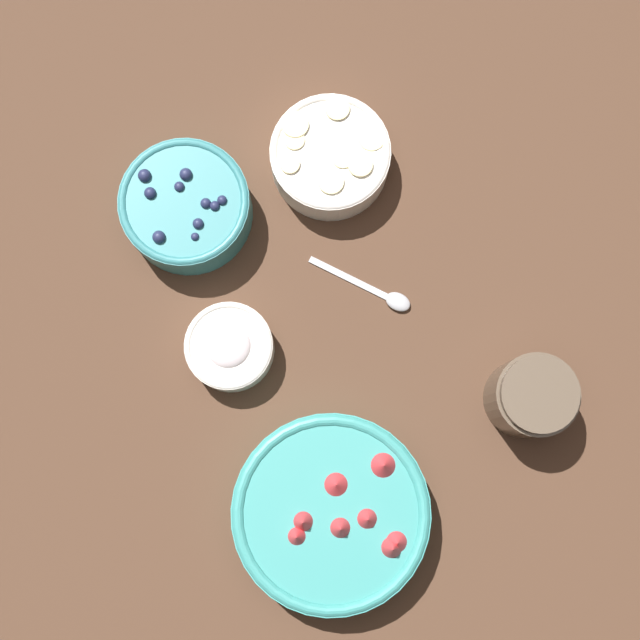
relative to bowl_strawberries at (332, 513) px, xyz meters
name	(u,v)px	position (x,y,z in m)	size (l,w,h in m)	color
ground_plane	(360,329)	(0.11, 0.19, -0.04)	(4.00, 4.00, 0.00)	#4C3323
bowl_strawberries	(332,513)	(0.00, 0.00, 0.00)	(0.23, 0.23, 0.08)	teal
bowl_blueberries	(186,206)	(-0.04, 0.40, 0.00)	(0.16, 0.16, 0.07)	teal
bowl_bananas	(330,156)	(0.14, 0.41, 0.00)	(0.15, 0.15, 0.06)	white
bowl_cream	(230,347)	(-0.05, 0.22, -0.01)	(0.11, 0.11, 0.05)	silver
jar_chocolate	(530,397)	(0.26, 0.05, 0.01)	(0.10, 0.10, 0.09)	brown
spoon	(379,293)	(0.15, 0.23, -0.03)	(0.11, 0.11, 0.01)	#B2B2B7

